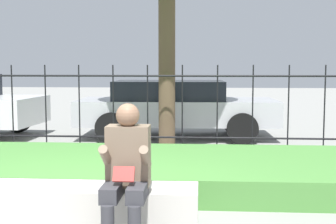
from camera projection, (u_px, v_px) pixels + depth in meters
name	position (u px, v px, depth m)	size (l,w,h in m)	color
stone_bench	(65.00, 211.00, 4.44)	(2.53, 0.50, 0.44)	beige
person_seated_reader	(127.00, 169.00, 4.07)	(0.42, 0.73, 1.24)	black
grass_berm	(109.00, 170.00, 6.33)	(9.29, 2.41, 0.33)	#4C893D
iron_fence	(130.00, 108.00, 8.20)	(7.29, 0.03, 1.58)	black
car_parked_center	(175.00, 107.00, 10.22)	(4.32, 1.97, 1.25)	#B7B7BC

